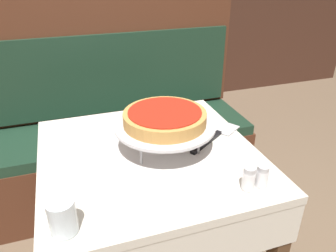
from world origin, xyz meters
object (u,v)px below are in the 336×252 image
at_px(pizza_pan_stand, 165,127).
at_px(condiment_caddy, 70,37).
at_px(pizza_server, 215,136).
at_px(dining_table_rear, 68,60).
at_px(salt_shaker, 249,178).
at_px(dining_table_front, 150,178).
at_px(pepper_shaker, 262,176).
at_px(booth_bench, 120,141).
at_px(deep_dish_pizza, 165,118).
at_px(water_glass_near, 62,217).

relative_size(pizza_pan_stand, condiment_caddy, 1.99).
xyz_separation_m(pizza_server, condiment_caddy, (-0.42, 1.81, 0.03)).
height_order(dining_table_rear, salt_shaker, salt_shaker).
bearing_deg(dining_table_rear, pizza_server, -74.85).
height_order(dining_table_front, salt_shaker, salt_shaker).
bearing_deg(dining_table_front, pepper_shaker, -46.77).
distance_m(dining_table_rear, pizza_server, 1.79).
relative_size(booth_bench, salt_shaker, 20.98).
height_order(deep_dish_pizza, pizza_server, deep_dish_pizza).
bearing_deg(booth_bench, dining_table_rear, 103.52).
bearing_deg(pizza_pan_stand, condiment_caddy, 96.70).
height_order(water_glass_near, salt_shaker, water_glass_near).
bearing_deg(dining_table_front, condiment_caddy, 94.86).
xyz_separation_m(deep_dish_pizza, salt_shaker, (0.17, -0.29, -0.09)).
distance_m(deep_dish_pizza, pizza_server, 0.24).
relative_size(pizza_pan_stand, pizza_server, 1.32).
bearing_deg(water_glass_near, pizza_server, 29.15).
relative_size(dining_table_rear, condiment_caddy, 4.23).
height_order(dining_table_rear, pizza_server, pizza_server).
distance_m(pizza_pan_stand, pepper_shaker, 0.36).
bearing_deg(dining_table_rear, condiment_caddy, 64.16).
bearing_deg(dining_table_front, pizza_pan_stand, -4.52).
xyz_separation_m(salt_shaker, pepper_shaker, (0.05, 0.00, -0.00)).
xyz_separation_m(dining_table_front, pizza_pan_stand, (0.06, -0.00, 0.21)).
bearing_deg(pizza_pan_stand, pizza_server, 7.92).
xyz_separation_m(booth_bench, salt_shaker, (0.20, -1.11, 0.45)).
height_order(salt_shaker, condiment_caddy, condiment_caddy).
distance_m(dining_table_front, condiment_caddy, 1.84).
distance_m(dining_table_front, water_glass_near, 0.45).
xyz_separation_m(booth_bench, water_glass_near, (-0.33, -1.11, 0.46)).
relative_size(dining_table_rear, salt_shaker, 10.07).
distance_m(booth_bench, water_glass_near, 1.25).
bearing_deg(deep_dish_pizza, condiment_caddy, 96.70).
distance_m(pizza_server, pepper_shaker, 0.32).
height_order(dining_table_rear, pepper_shaker, pepper_shaker).
distance_m(dining_table_rear, booth_bench, 1.00).
bearing_deg(dining_table_front, salt_shaker, -52.02).
bearing_deg(pizza_pan_stand, deep_dish_pizza, -90.00).
distance_m(pizza_server, water_glass_near, 0.66).
relative_size(deep_dish_pizza, condiment_caddy, 1.62).
height_order(pepper_shaker, condiment_caddy, condiment_caddy).
bearing_deg(pizza_server, salt_shaker, -97.61).
bearing_deg(deep_dish_pizza, pizza_server, 7.92).
bearing_deg(dining_table_front, dining_table_rear, 96.44).
bearing_deg(deep_dish_pizza, water_glass_near, -141.39).
xyz_separation_m(dining_table_front, deep_dish_pizza, (0.06, -0.00, 0.24)).
xyz_separation_m(water_glass_near, pepper_shaker, (0.58, 0.00, -0.01)).
xyz_separation_m(dining_table_rear, pizza_pan_stand, (0.26, -1.75, 0.22)).
bearing_deg(water_glass_near, booth_bench, 73.45).
relative_size(dining_table_front, dining_table_rear, 1.01).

